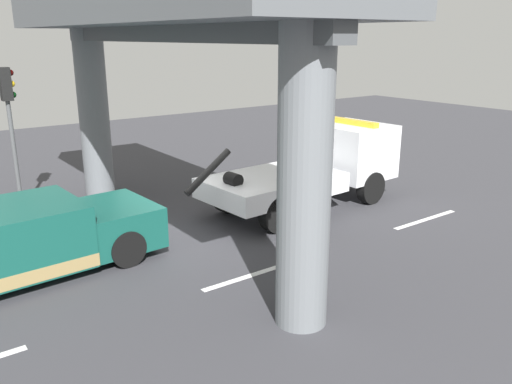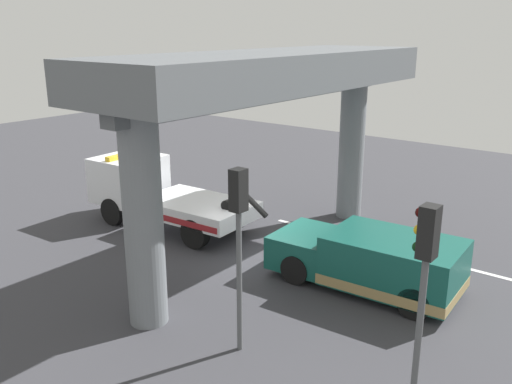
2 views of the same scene
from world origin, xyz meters
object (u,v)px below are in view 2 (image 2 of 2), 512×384
at_px(traffic_light_near, 424,270).
at_px(traffic_light_far, 238,221).
at_px(towed_van_green, 373,262).
at_px(tow_truck_white, 157,191).

bearing_deg(traffic_light_near, traffic_light_far, -0.00).
xyz_separation_m(towed_van_green, traffic_light_near, (-3.05, 4.56, 2.27)).
bearing_deg(traffic_light_far, traffic_light_near, 180.00).
relative_size(towed_van_green, traffic_light_near, 1.27).
bearing_deg(tow_truck_white, traffic_light_far, 149.42).
xyz_separation_m(tow_truck_white, traffic_light_near, (-11.62, 4.51, 1.85)).
xyz_separation_m(towed_van_green, traffic_light_far, (0.95, 4.56, 2.26)).
relative_size(traffic_light_near, traffic_light_far, 1.01).
relative_size(tow_truck_white, towed_van_green, 1.38).
height_order(tow_truck_white, traffic_light_far, traffic_light_far).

